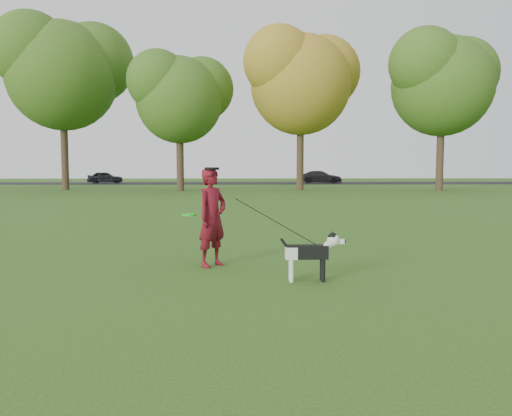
{
  "coord_description": "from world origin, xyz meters",
  "views": [
    {
      "loc": [
        0.07,
        -7.39,
        1.57
      ],
      "look_at": [
        0.28,
        0.08,
        0.95
      ],
      "focal_mm": 35.0,
      "sensor_mm": 36.0,
      "label": 1
    }
  ],
  "objects_px": {
    "man": "(212,217)",
    "car_left": "(105,177)",
    "dog": "(312,251)",
    "car_right": "(321,177)"
  },
  "relations": [
    {
      "from": "man",
      "to": "car_left",
      "type": "relative_size",
      "value": 0.48
    },
    {
      "from": "dog",
      "to": "car_right",
      "type": "relative_size",
      "value": 0.23
    },
    {
      "from": "man",
      "to": "car_left",
      "type": "bearing_deg",
      "value": 57.53
    },
    {
      "from": "man",
      "to": "dog",
      "type": "xyz_separation_m",
      "value": [
        1.43,
        -1.07,
        -0.36
      ]
    },
    {
      "from": "man",
      "to": "dog",
      "type": "height_order",
      "value": "man"
    },
    {
      "from": "car_left",
      "to": "car_right",
      "type": "distance_m",
      "value": 20.39
    },
    {
      "from": "man",
      "to": "car_right",
      "type": "height_order",
      "value": "man"
    },
    {
      "from": "man",
      "to": "car_right",
      "type": "bearing_deg",
      "value": 28.73
    },
    {
      "from": "dog",
      "to": "car_left",
      "type": "bearing_deg",
      "value": 108.83
    },
    {
      "from": "man",
      "to": "car_left",
      "type": "xyz_separation_m",
      "value": [
        -12.44,
        39.58,
        -0.21
      ]
    }
  ]
}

